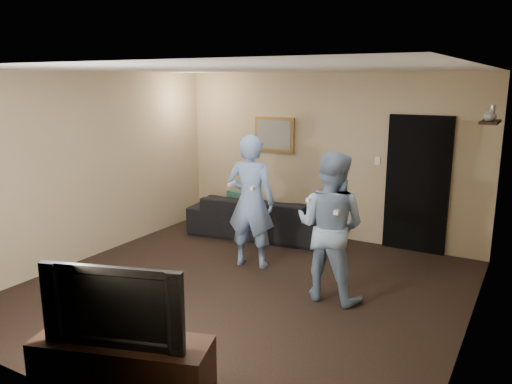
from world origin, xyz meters
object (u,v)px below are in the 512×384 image
Objects in this scene: television at (119,302)px; wii_player_right at (330,226)px; tv_console at (123,369)px; wii_player_left at (251,201)px; sofa at (260,216)px.

television is 2.68m from wii_player_right.
television is at bearing 0.00° from tv_console.
wii_player_left is 1.38m from wii_player_right.
television reaches higher than tv_console.
tv_console is 2.75m from wii_player_right.
television is at bearing -104.93° from wii_player_right.
wii_player_right is at bearing 130.32° from sofa.
wii_player_right is (0.69, 2.59, 0.61)m from tv_console.
wii_player_left reaches higher than tv_console.
wii_player_right is at bearing 56.69° from tv_console.
sofa is at bearing 114.63° from wii_player_left.
wii_player_left is at bearing 83.09° from television.
wii_player_right is at bearing -18.53° from wii_player_left.
sofa is 1.45m from wii_player_left.
tv_console is (1.17, -4.24, -0.08)m from sofa.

